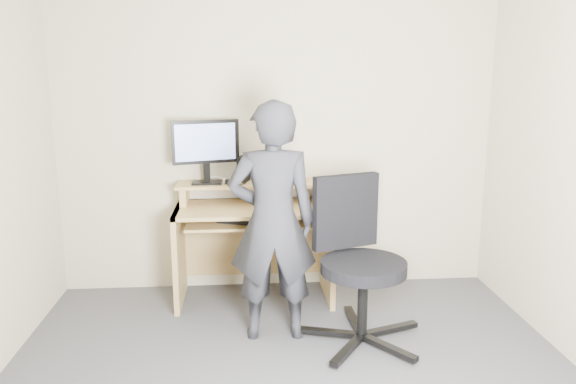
{
  "coord_description": "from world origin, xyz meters",
  "views": [
    {
      "loc": [
        -0.26,
        -2.74,
        1.79
      ],
      "look_at": [
        0.03,
        1.05,
        0.95
      ],
      "focal_mm": 35.0,
      "sensor_mm": 36.0,
      "label": 1
    }
  ],
  "objects": [
    {
      "name": "mouse",
      "position": [
        0.05,
        1.35,
        0.77
      ],
      "size": [
        0.11,
        0.08,
        0.04
      ],
      "primitive_type": "ellipsoid",
      "rotation": [
        0.0,
        0.0,
        0.17
      ],
      "color": "black",
      "rests_on": "desk"
    },
    {
      "name": "headphones",
      "position": [
        -0.5,
        1.65,
        0.92
      ],
      "size": [
        0.19,
        0.19,
        0.06
      ],
      "primitive_type": "torus",
      "rotation": [
        0.26,
        0.0,
        0.25
      ],
      "color": "silver",
      "rests_on": "desk"
    },
    {
      "name": "back_wall",
      "position": [
        0.0,
        1.75,
        1.25
      ],
      "size": [
        3.5,
        0.02,
        2.5
      ],
      "primitive_type": "cube",
      "color": "beige",
      "rests_on": "ground"
    },
    {
      "name": "desk",
      "position": [
        -0.2,
        1.53,
        0.55
      ],
      "size": [
        1.2,
        0.6,
        0.91
      ],
      "color": "tan",
      "rests_on": "ground"
    },
    {
      "name": "monitor",
      "position": [
        -0.56,
        1.58,
        1.21
      ],
      "size": [
        0.51,
        0.18,
        0.49
      ],
      "rotation": [
        0.0,
        0.0,
        0.29
      ],
      "color": "black",
      "rests_on": "desk"
    },
    {
      "name": "office_chair",
      "position": [
        0.47,
        0.74,
        0.58
      ],
      "size": [
        0.85,
        0.82,
        1.07
      ],
      "rotation": [
        0.0,
        0.0,
        0.34
      ],
      "color": "black",
      "rests_on": "ground"
    },
    {
      "name": "charger",
      "position": [
        -0.39,
        1.54,
        0.93
      ],
      "size": [
        0.05,
        0.05,
        0.03
      ],
      "primitive_type": "cube",
      "rotation": [
        0.0,
        0.0,
        -0.21
      ],
      "color": "black",
      "rests_on": "desk"
    },
    {
      "name": "travel_mug",
      "position": [
        -0.07,
        1.58,
        1.01
      ],
      "size": [
        0.1,
        0.1,
        0.2
      ],
      "primitive_type": "cylinder",
      "rotation": [
        0.0,
        0.0,
        0.12
      ],
      "color": "#ADAEB2",
      "rests_on": "desk"
    },
    {
      "name": "external_drive",
      "position": [
        -0.27,
        1.65,
        1.01
      ],
      "size": [
        0.11,
        0.15,
        0.2
      ],
      "primitive_type": "cube",
      "rotation": [
        0.0,
        0.0,
        -0.31
      ],
      "color": "black",
      "rests_on": "desk"
    },
    {
      "name": "person",
      "position": [
        -0.09,
        0.81,
        0.8
      ],
      "size": [
        0.59,
        0.39,
        1.6
      ],
      "primitive_type": "imported",
      "rotation": [
        0.0,
        0.0,
        3.15
      ],
      "color": "black",
      "rests_on": "ground"
    },
    {
      "name": "smartphone",
      "position": [
        0.11,
        1.58,
        0.92
      ],
      "size": [
        0.11,
        0.15,
        0.01
      ],
      "primitive_type": "cube",
      "rotation": [
        0.0,
        0.0,
        0.35
      ],
      "color": "black",
      "rests_on": "desk"
    },
    {
      "name": "keyboard",
      "position": [
        -0.24,
        1.36,
        0.67
      ],
      "size": [
        0.49,
        0.33,
        0.03
      ],
      "primitive_type": "cube",
      "rotation": [
        0.0,
        0.0,
        -0.36
      ],
      "color": "black",
      "rests_on": "desk"
    }
  ]
}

